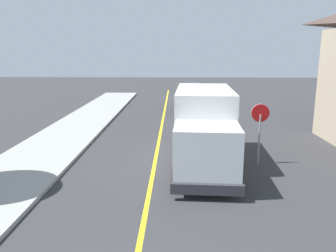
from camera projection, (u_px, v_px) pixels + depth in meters
The scene contains 6 objects.
centre_line_yellow at pixel (155, 159), 15.05m from camera, with size 0.16×56.00×0.01m, color gold.
box_truck at pixel (204, 124), 14.21m from camera, with size 2.77×7.29×3.20m.
parked_car_near at pixel (198, 116), 21.08m from camera, with size 1.85×4.42×1.67m.
parked_car_mid at pixel (186, 102), 27.12m from camera, with size 1.87×4.43×1.67m.
parked_car_far at pixel (191, 91), 34.35m from camera, with size 1.97×4.47×1.67m.
stop_sign at pixel (260, 122), 14.12m from camera, with size 0.80×0.10×2.65m.
Camera 1 is at (0.89, -4.33, 4.79)m, focal length 35.35 mm.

